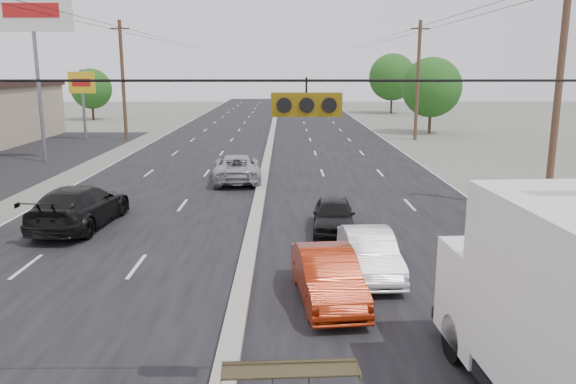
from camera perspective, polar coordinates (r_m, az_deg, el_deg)
name	(u,v)px	position (r m, az deg, el deg)	size (l,w,h in m)	color
road_surface	(268,158)	(38.92, -2.09, 3.51)	(20.00, 160.00, 0.02)	black
center_median	(268,156)	(38.90, -2.09, 3.65)	(0.50, 160.00, 0.20)	gray
utility_pole_left_c	(123,80)	(50.34, -16.42, 10.87)	(1.60, 0.30, 10.00)	#422D1E
utility_pole_right_b	(558,91)	(26.05, 25.77, 9.25)	(1.60, 0.30, 10.00)	#422D1E
utility_pole_right_c	(418,80)	(49.75, 13.04, 11.03)	(1.60, 0.30, 10.00)	#422D1E
traffic_signals	(300,102)	(8.45, 1.18, 9.17)	(25.00, 0.30, 0.54)	black
pole_sign_billboard	(33,22)	(39.77, -24.51, 15.45)	(5.00, 0.25, 11.00)	slate
pole_sign_far	(82,88)	(51.42, -20.18, 9.86)	(2.20, 0.25, 6.00)	slate
tree_left_far	(91,89)	(72.29, -19.35, 9.86)	(4.80, 4.80, 6.12)	#382619
tree_right_mid	(432,87)	(55.22, 14.37, 10.26)	(5.60, 5.60, 7.14)	#382619
tree_right_far	(392,77)	(79.83, 10.55, 11.40)	(6.40, 6.40, 8.16)	#382619
red_sedan	(328,277)	(14.80, 4.04, -8.59)	(1.44, 4.13, 1.36)	maroon
queue_car_a	(334,216)	(20.94, 4.66, -2.42)	(1.52, 3.78, 1.29)	black
queue_car_b	(369,254)	(16.77, 8.27, -6.24)	(1.39, 3.98, 1.31)	white
queue_car_e	(507,214)	(22.81, 21.35, -2.11)	(1.43, 3.57, 1.21)	maroon
oncoming_near	(80,207)	(22.98, -20.40, -1.40)	(2.28, 5.61, 1.63)	black
oncoming_far	(237,168)	(30.50, -5.22, 2.42)	(2.45, 5.31, 1.48)	#9B9DA2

